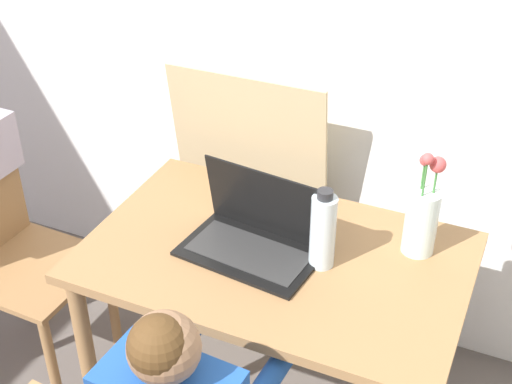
{
  "coord_description": "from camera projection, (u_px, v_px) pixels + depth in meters",
  "views": [
    {
      "loc": [
        0.64,
        0.1,
        1.97
      ],
      "look_at": [
        -0.01,
        1.58,
        0.92
      ],
      "focal_mm": 50.0,
      "sensor_mm": 36.0,
      "label": 1
    }
  ],
  "objects": [
    {
      "name": "dining_table",
      "position": [
        275.0,
        283.0,
        2.05
      ],
      "size": [
        1.06,
        0.68,
        0.74
      ],
      "color": "olive",
      "rests_on": "ground_plane"
    },
    {
      "name": "wall_back",
      "position": [
        343.0,
        3.0,
        2.24
      ],
      "size": [
        6.4,
        0.05,
        2.5
      ],
      "color": "white",
      "rests_on": "ground_plane"
    },
    {
      "name": "cardboard_panel",
      "position": [
        253.0,
        200.0,
        2.63
      ],
      "size": [
        0.57,
        0.16,
        1.04
      ],
      "color": "tan",
      "rests_on": "ground_plane"
    },
    {
      "name": "flower_vase",
      "position": [
        422.0,
        217.0,
        1.94
      ],
      "size": [
        0.09,
        0.09,
        0.32
      ],
      "color": "silver",
      "rests_on": "dining_table"
    },
    {
      "name": "water_bottle",
      "position": [
        323.0,
        231.0,
        1.89
      ],
      "size": [
        0.07,
        0.07,
        0.24
      ],
      "color": "silver",
      "rests_on": "dining_table"
    },
    {
      "name": "laptop",
      "position": [
        256.0,
        232.0,
        1.99
      ],
      "size": [
        0.4,
        0.27,
        0.23
      ],
      "rotation": [
        0.0,
        0.0,
        -0.11
      ],
      "color": "black",
      "rests_on": "dining_table"
    }
  ]
}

